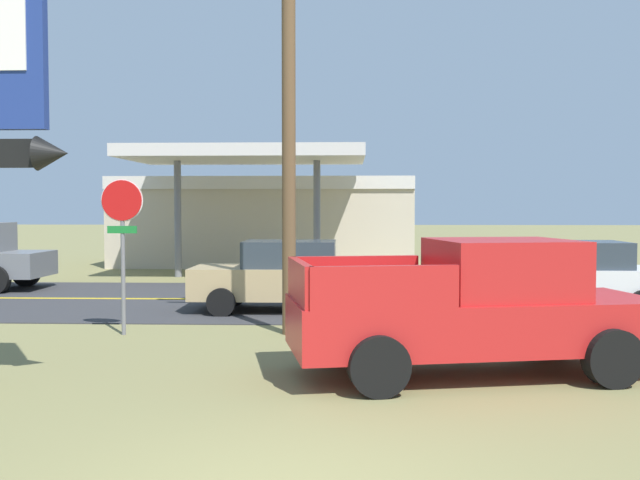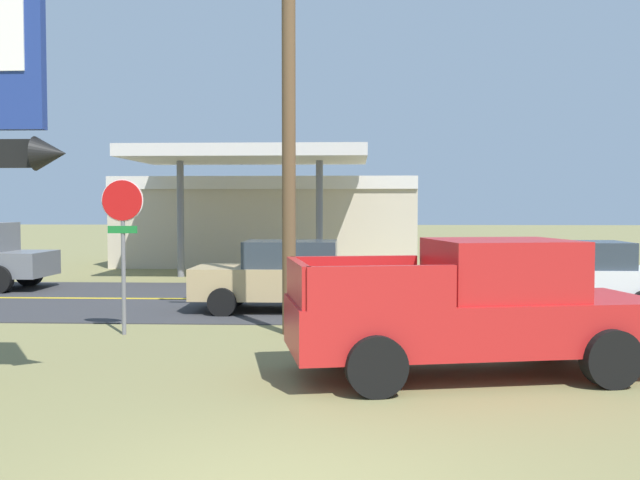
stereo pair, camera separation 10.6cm
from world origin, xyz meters
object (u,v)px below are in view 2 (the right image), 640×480
Objects in this scene: gas_station at (269,218)px; car_white_near_lane at (573,277)px; car_tan_far_lane at (286,276)px; stop_sign at (123,228)px; utility_pole at (289,103)px; pickup_red_parked_on_lawn at (475,309)px.

gas_station is 16.27m from car_white_near_lane.
car_white_near_lane is (8.58, -13.78, -1.11)m from gas_station.
car_tan_far_lane is (2.02, -13.78, -1.11)m from gas_station.
stop_sign is 0.25× the size of gas_station.
stop_sign is 0.36× the size of utility_pole.
gas_station reaches higher than stop_sign.
stop_sign is 17.02m from gas_station.
gas_station is (0.77, 17.00, -0.08)m from stop_sign.
utility_pole reaches higher than pickup_red_parked_on_lawn.
gas_station is at bearing 97.99° from utility_pole.
car_tan_far_lane is (2.80, 3.22, -1.20)m from stop_sign.
utility_pole is 7.77m from car_white_near_lane.
car_white_near_lane is at bearing 62.70° from pickup_red_parked_on_lawn.
stop_sign is 9.96m from car_white_near_lane.
pickup_red_parked_on_lawn is at bearing -75.10° from gas_station.
car_white_near_lane is (3.24, 6.27, -0.13)m from pickup_red_parked_on_lawn.
stop_sign is at bearing -131.02° from car_tan_far_lane.
car_tan_far_lane is (-0.34, 3.01, -3.55)m from utility_pole.
gas_station is at bearing 104.90° from pickup_red_parked_on_lawn.
gas_station reaches higher than car_tan_far_lane.
stop_sign is 3.93m from utility_pole.
car_white_near_lane is (6.22, 3.01, -3.55)m from utility_pole.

